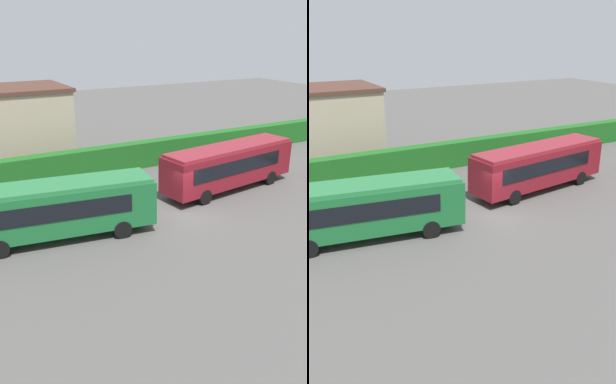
{
  "view_description": "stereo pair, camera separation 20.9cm",
  "coord_description": "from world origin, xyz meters",
  "views": [
    {
      "loc": [
        -13.52,
        -20.36,
        10.76
      ],
      "look_at": [
        -1.63,
        1.14,
        1.38
      ],
      "focal_mm": 40.47,
      "sensor_mm": 36.0,
      "label": 1
    },
    {
      "loc": [
        -13.33,
        -20.46,
        10.76
      ],
      "look_at": [
        -1.63,
        1.14,
        1.38
      ],
      "focal_mm": 40.47,
      "sensor_mm": 36.0,
      "label": 2
    }
  ],
  "objects": [
    {
      "name": "person_center",
      "position": [
        1.49,
        4.73,
        0.9
      ],
      "size": [
        0.47,
        0.49,
        1.71
      ],
      "rotation": [
        0.0,
        0.0,
        5.56
      ],
      "color": "black",
      "rests_on": "ground_plane"
    },
    {
      "name": "depot_building",
      "position": [
        -6.85,
        15.58,
        3.2
      ],
      "size": [
        9.02,
        6.69,
        6.37
      ],
      "color": "tan",
      "rests_on": "ground_plane"
    },
    {
      "name": "ground_plane",
      "position": [
        0.0,
        0.0,
        0.0
      ],
      "size": [
        113.28,
        113.28,
        0.0
      ],
      "primitive_type": "plane",
      "color": "#514F4C"
    },
    {
      "name": "bus_green",
      "position": [
        -7.71,
        0.59,
        1.83
      ],
      "size": [
        10.57,
        3.95,
        3.16
      ],
      "rotation": [
        0.0,
        0.0,
        -0.15
      ],
      "color": "#19602D",
      "rests_on": "ground_plane"
    },
    {
      "name": "bus_maroon",
      "position": [
        5.02,
        2.31,
        1.83
      ],
      "size": [
        10.73,
        3.86,
        3.16
      ],
      "rotation": [
        0.0,
        0.0,
        0.13
      ],
      "color": "maroon",
      "rests_on": "ground_plane"
    },
    {
      "name": "hedge_row",
      "position": [
        0.0,
        10.05,
        1.03
      ],
      "size": [
        68.64,
        1.15,
        2.05
      ],
      "primitive_type": "cube",
      "color": "#1B5B1B",
      "rests_on": "ground_plane"
    }
  ]
}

